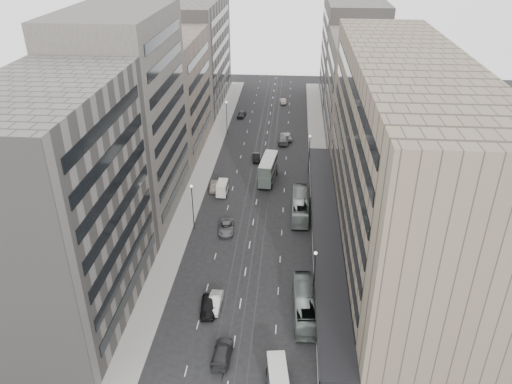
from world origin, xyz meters
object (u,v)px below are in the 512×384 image
(bus_near, at_px, (304,304))
(sedan_2, at_px, (226,227))
(sedan_1, at_px, (215,302))
(pedestrian, at_px, (337,327))
(double_decker, at_px, (268,169))
(sedan_0, at_px, (208,306))
(vw_microbus, at_px, (278,375))
(bus_far, at_px, (300,205))
(panel_van, at_px, (222,188))

(bus_near, xyz_separation_m, sedan_2, (-12.72, 19.03, -0.84))
(sedan_1, relative_size, sedan_2, 0.88)
(sedan_2, relative_size, pedestrian, 2.76)
(bus_near, xyz_separation_m, pedestrian, (4.09, -3.40, -0.47))
(bus_near, relative_size, sedan_2, 2.15)
(sedan_1, bearing_deg, sedan_2, 94.21)
(double_decker, height_order, sedan_0, double_decker)
(vw_microbus, bearing_deg, sedan_1, 118.36)
(sedan_0, relative_size, sedan_1, 1.03)
(bus_far, height_order, double_decker, double_decker)
(pedestrian, bearing_deg, bus_near, -41.70)
(bus_far, height_order, sedan_0, bus_far)
(sedan_0, xyz_separation_m, pedestrian, (16.69, -2.88, 0.29))
(sedan_0, xyz_separation_m, sedan_2, (-0.12, 19.56, -0.08))
(vw_microbus, bearing_deg, sedan_2, 99.87)
(sedan_2, bearing_deg, vw_microbus, -77.06)
(bus_near, distance_m, pedestrian, 5.34)
(vw_microbus, distance_m, pedestrian, 10.96)
(sedan_0, bearing_deg, sedan_2, 84.25)
(vw_microbus, xyz_separation_m, pedestrian, (7.07, 8.36, -0.38))
(bus_far, distance_m, double_decker, 13.92)
(vw_microbus, height_order, sedan_0, vw_microbus)
(sedan_2, bearing_deg, bus_far, 23.94)
(vw_microbus, xyz_separation_m, sedan_1, (-8.82, 12.12, -0.72))
(pedestrian, bearing_deg, sedan_2, -55.09)
(sedan_0, bearing_deg, panel_van, 88.39)
(vw_microbus, height_order, sedan_1, vw_microbus)
(bus_near, relative_size, panel_van, 2.78)
(double_decker, xyz_separation_m, sedan_0, (-5.76, -38.56, -1.81))
(panel_van, bearing_deg, sedan_2, -78.61)
(double_decker, height_order, pedestrian, double_decker)
(vw_microbus, distance_m, panel_van, 45.08)
(bus_far, bearing_deg, pedestrian, 99.49)
(vw_microbus, height_order, pedestrian, vw_microbus)
(bus_near, bearing_deg, sedan_1, -4.22)
(bus_far, xyz_separation_m, pedestrian, (4.59, -29.08, -0.57))
(sedan_0, bearing_deg, vw_microbus, -55.57)
(sedan_0, relative_size, sedan_2, 0.91)
(bus_far, bearing_deg, sedan_0, 65.74)
(bus_near, distance_m, vw_microbus, 12.14)
(panel_van, bearing_deg, sedan_1, -83.36)
(bus_far, distance_m, pedestrian, 29.45)
(bus_near, relative_size, bus_far, 0.94)
(vw_microbus, bearing_deg, panel_van, 97.96)
(bus_far, height_order, vw_microbus, bus_far)
(double_decker, height_order, panel_van, double_decker)
(vw_microbus, height_order, sedan_2, vw_microbus)
(bus_far, bearing_deg, double_decker, -62.30)
(sedan_0, xyz_separation_m, sedan_1, (0.80, 0.88, -0.05))
(vw_microbus, distance_m, sedan_2, 32.31)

